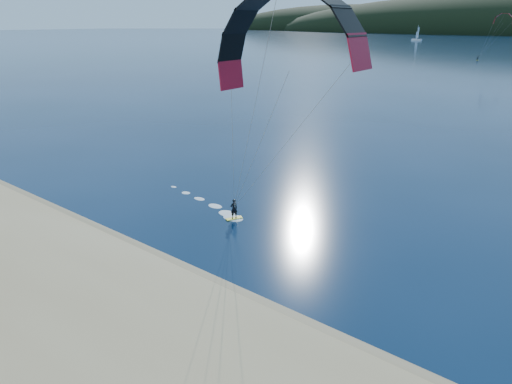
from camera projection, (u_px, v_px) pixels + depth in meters
ground at (130, 308)px, 26.59m from camera, size 1800.00×1800.00×0.00m
wet_sand at (184, 276)px, 29.90m from camera, size 220.00×2.50×0.10m
kitesurfer_near at (285, 77)px, 24.23m from camera, size 24.68×9.10×17.51m
kitesurfer_far at (503, 23)px, 179.70m from camera, size 12.50×7.20×17.88m
sailboat at (417, 39)px, 385.75m from camera, size 9.23×5.89×13.04m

